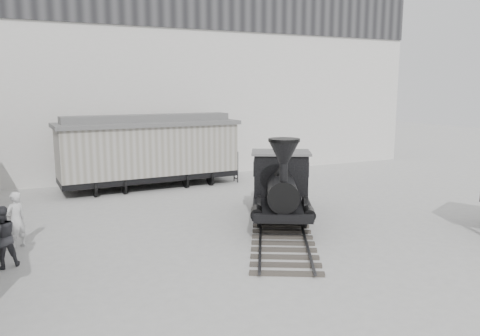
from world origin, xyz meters
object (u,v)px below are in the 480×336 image
boxcar (149,150)px  visitor_a (16,220)px  locomotive (281,190)px  visitor_b (1,237)px

boxcar → visitor_a: (-5.92, -7.15, -1.00)m
locomotive → visitor_a: bearing=-158.2°
locomotive → boxcar: (-2.83, 8.06, 0.70)m
locomotive → visitor_b: size_ratio=5.20×
boxcar → locomotive: bearing=-73.1°
locomotive → boxcar: boxcar is taller
locomotive → visitor_a: size_ratio=5.09×
locomotive → visitor_b: bearing=-147.9°
locomotive → visitor_b: 9.11m
locomotive → visitor_b: (-9.08, -0.70, -0.32)m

